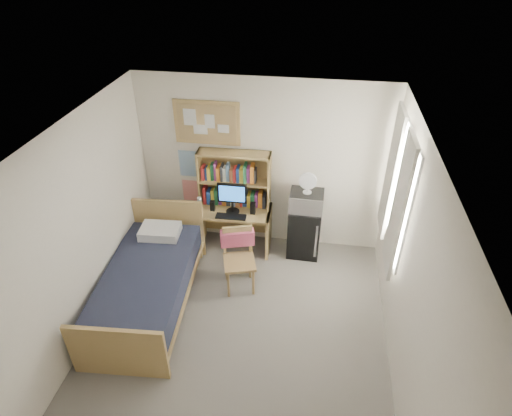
% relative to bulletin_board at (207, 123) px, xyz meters
% --- Properties ---
extents(floor, '(3.60, 4.20, 0.02)m').
position_rel_bulletin_board_xyz_m(floor, '(0.78, -2.08, -1.93)').
color(floor, slate).
rests_on(floor, ground).
extents(ceiling, '(3.60, 4.20, 0.02)m').
position_rel_bulletin_board_xyz_m(ceiling, '(0.78, -2.08, 0.68)').
color(ceiling, white).
rests_on(ceiling, wall_back).
extents(wall_back, '(3.60, 0.04, 2.60)m').
position_rel_bulletin_board_xyz_m(wall_back, '(0.78, 0.02, -0.62)').
color(wall_back, white).
rests_on(wall_back, floor).
extents(wall_left, '(0.04, 4.20, 2.60)m').
position_rel_bulletin_board_xyz_m(wall_left, '(-1.02, -2.08, -0.62)').
color(wall_left, white).
rests_on(wall_left, floor).
extents(wall_right, '(0.04, 4.20, 2.60)m').
position_rel_bulletin_board_xyz_m(wall_right, '(2.58, -2.08, -0.62)').
color(wall_right, white).
rests_on(wall_right, floor).
extents(window_unit, '(0.10, 1.40, 1.70)m').
position_rel_bulletin_board_xyz_m(window_unit, '(2.53, -0.88, -0.32)').
color(window_unit, white).
rests_on(window_unit, wall_right).
extents(curtain_left, '(0.04, 0.55, 1.70)m').
position_rel_bulletin_board_xyz_m(curtain_left, '(2.50, -1.28, -0.32)').
color(curtain_left, silver).
rests_on(curtain_left, wall_right).
extents(curtain_right, '(0.04, 0.55, 1.70)m').
position_rel_bulletin_board_xyz_m(curtain_right, '(2.50, -0.48, -0.32)').
color(curtain_right, silver).
rests_on(curtain_right, wall_right).
extents(bulletin_board, '(0.94, 0.03, 0.64)m').
position_rel_bulletin_board_xyz_m(bulletin_board, '(0.00, 0.00, 0.00)').
color(bulletin_board, tan).
rests_on(bulletin_board, wall_back).
extents(poster_wave, '(0.30, 0.01, 0.42)m').
position_rel_bulletin_board_xyz_m(poster_wave, '(-0.32, 0.01, -0.67)').
color(poster_wave, '#2864A0').
rests_on(poster_wave, wall_back).
extents(poster_japan, '(0.28, 0.01, 0.36)m').
position_rel_bulletin_board_xyz_m(poster_japan, '(-0.32, 0.01, -1.14)').
color(poster_japan, red).
rests_on(poster_japan, wall_back).
extents(desk, '(1.12, 0.58, 0.69)m').
position_rel_bulletin_board_xyz_m(desk, '(0.40, -0.28, -1.57)').
color(desk, tan).
rests_on(desk, floor).
extents(desk_chair, '(0.57, 0.57, 0.91)m').
position_rel_bulletin_board_xyz_m(desk_chair, '(0.65, -1.16, -1.47)').
color(desk_chair, tan).
rests_on(desk_chair, floor).
extents(mini_fridge, '(0.48, 0.48, 0.80)m').
position_rel_bulletin_board_xyz_m(mini_fridge, '(1.46, -0.24, -1.52)').
color(mini_fridge, black).
rests_on(mini_fridge, floor).
extents(bed, '(1.20, 2.18, 0.58)m').
position_rel_bulletin_board_xyz_m(bed, '(-0.47, -1.66, -1.63)').
color(bed, '#1A1D2F').
rests_on(bed, floor).
extents(hutch, '(1.06, 0.29, 0.86)m').
position_rel_bulletin_board_xyz_m(hutch, '(0.39, -0.13, -0.80)').
color(hutch, tan).
rests_on(hutch, desk).
extents(monitor, '(0.43, 0.04, 0.46)m').
position_rel_bulletin_board_xyz_m(monitor, '(0.40, -0.34, -1.00)').
color(monitor, black).
rests_on(monitor, desk).
extents(keyboard, '(0.45, 0.15, 0.02)m').
position_rel_bulletin_board_xyz_m(keyboard, '(0.40, -0.48, -1.22)').
color(keyboard, black).
rests_on(keyboard, desk).
extents(speaker_left, '(0.07, 0.07, 0.16)m').
position_rel_bulletin_board_xyz_m(speaker_left, '(0.10, -0.35, -1.15)').
color(speaker_left, black).
rests_on(speaker_left, desk).
extents(speaker_right, '(0.08, 0.08, 0.18)m').
position_rel_bulletin_board_xyz_m(speaker_right, '(0.70, -0.34, -1.14)').
color(speaker_right, black).
rests_on(speaker_right, desk).
extents(water_bottle, '(0.07, 0.07, 0.23)m').
position_rel_bulletin_board_xyz_m(water_bottle, '(-0.08, -0.39, -1.11)').
color(water_bottle, white).
rests_on(water_bottle, desk).
extents(hoodie, '(0.48, 0.26, 0.22)m').
position_rel_bulletin_board_xyz_m(hoodie, '(0.59, -0.96, -1.22)').
color(hoodie, '#CC4D6C').
rests_on(hoodie, desk_chair).
extents(microwave, '(0.48, 0.37, 0.28)m').
position_rel_bulletin_board_xyz_m(microwave, '(1.46, -0.26, -0.98)').
color(microwave, silver).
rests_on(microwave, mini_fridge).
extents(desk_fan, '(0.25, 0.25, 0.31)m').
position_rel_bulletin_board_xyz_m(desk_fan, '(1.46, -0.26, -0.69)').
color(desk_fan, white).
rests_on(desk_fan, microwave).
extents(pillow, '(0.56, 0.41, 0.13)m').
position_rel_bulletin_board_xyz_m(pillow, '(-0.53, -0.91, -1.28)').
color(pillow, white).
rests_on(pillow, bed).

